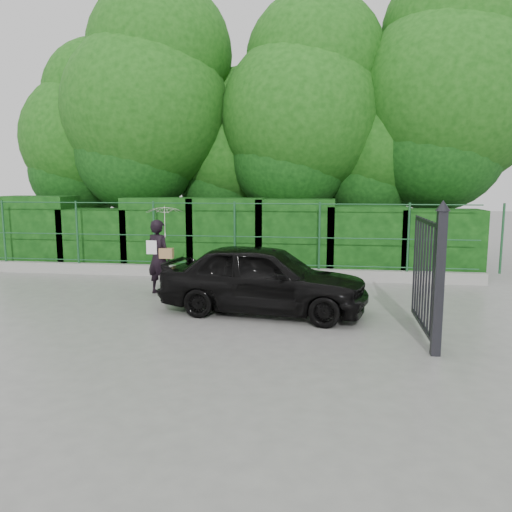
# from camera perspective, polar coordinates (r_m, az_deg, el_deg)

# --- Properties ---
(ground) EXTENTS (80.00, 80.00, 0.00)m
(ground) POSITION_cam_1_polar(r_m,az_deg,el_deg) (9.68, -9.82, -7.39)
(ground) COLOR gray
(kerb) EXTENTS (14.00, 0.25, 0.30)m
(kerb) POSITION_cam_1_polar(r_m,az_deg,el_deg) (13.88, -4.05, -1.84)
(kerb) COLOR #9E9E99
(kerb) RESTS_ON ground
(fence) EXTENTS (14.13, 0.06, 1.80)m
(fence) POSITION_cam_1_polar(r_m,az_deg,el_deg) (13.69, -3.19, 2.46)
(fence) COLOR #1C4E2A
(fence) RESTS_ON kerb
(hedge) EXTENTS (14.20, 1.20, 2.20)m
(hedge) POSITION_cam_1_polar(r_m,az_deg,el_deg) (14.75, -3.62, 2.22)
(hedge) COLOR black
(hedge) RESTS_ON ground
(trees) EXTENTS (17.10, 6.15, 8.08)m
(trees) POSITION_cam_1_polar(r_m,az_deg,el_deg) (16.79, 2.20, 15.25)
(trees) COLOR black
(trees) RESTS_ON ground
(gate) EXTENTS (0.22, 2.33, 2.36)m
(gate) POSITION_cam_1_polar(r_m,az_deg,el_deg) (8.40, 19.54, -1.86)
(gate) COLOR black
(gate) RESTS_ON ground
(woman) EXTENTS (0.95, 0.86, 2.08)m
(woman) POSITION_cam_1_polar(r_m,az_deg,el_deg) (11.88, -10.72, 1.98)
(woman) COLOR black
(woman) RESTS_ON ground
(car) EXTENTS (4.34, 2.22, 1.41)m
(car) POSITION_cam_1_polar(r_m,az_deg,el_deg) (10.04, 0.90, -2.56)
(car) COLOR black
(car) RESTS_ON ground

